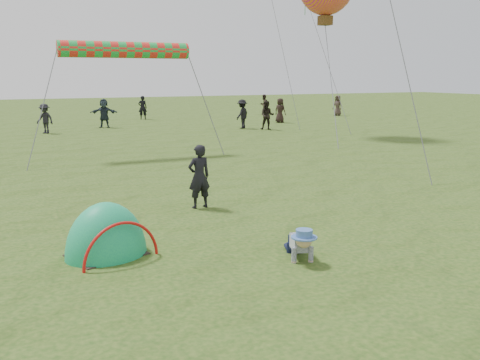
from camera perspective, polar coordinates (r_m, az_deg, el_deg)
name	(u,v)px	position (r m, az deg, el deg)	size (l,w,h in m)	color
ground	(322,261)	(9.69, 8.73, -8.50)	(140.00, 140.00, 0.00)	#1E3F11
crawling_toddler	(301,242)	(9.60, 6.49, -6.62)	(0.58, 0.83, 0.64)	black
popup_tent	(107,255)	(10.17, -14.03, -7.76)	(1.52, 1.25, 1.97)	#128566
standing_adult	(199,177)	(13.12, -4.38, 0.37)	(0.57, 0.38, 1.58)	black
crowd_person_0	(143,108)	(40.16, -10.35, 7.61)	(0.63, 0.41, 1.72)	black
crowd_person_3	(45,119)	(31.86, -20.10, 6.17)	(1.07, 0.61, 1.65)	black
crowd_person_4	(338,105)	(43.75, 10.37, 7.83)	(0.79, 0.52, 1.62)	#3B2D28
crowd_person_5	(104,113)	(34.36, -14.30, 6.92)	(1.65, 0.53, 1.78)	#232C37
crowd_person_7	(264,104)	(44.53, 2.56, 8.06)	(0.79, 0.62, 1.63)	black
crowd_person_9	(242,114)	(32.71, 0.23, 7.05)	(1.14, 0.65, 1.76)	black
crowd_person_10	(280,110)	(36.86, 4.30, 7.41)	(0.81, 0.53, 1.66)	black
crowd_person_13	(267,115)	(31.99, 2.92, 6.90)	(0.83, 0.65, 1.71)	black
rainbow_tube_kite	(125,50)	(22.08, -12.15, 13.42)	(0.64, 0.64, 5.12)	red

